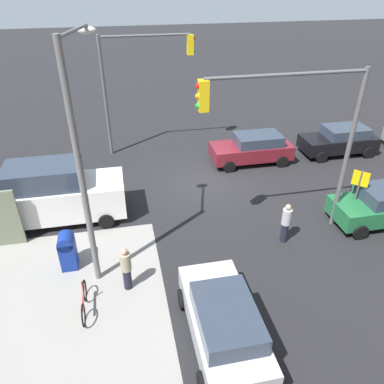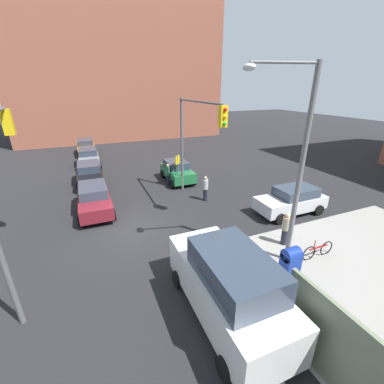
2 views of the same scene
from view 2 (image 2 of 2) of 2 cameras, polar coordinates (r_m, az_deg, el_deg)
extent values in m
plane|color=black|center=(14.37, -12.73, -8.14)|extent=(120.00, 120.00, 0.00)
cube|color=#93513D|center=(44.80, -16.76, 25.26)|extent=(16.00, 28.00, 20.07)
cylinder|color=#59595B|center=(18.38, -2.26, 10.08)|extent=(0.18, 0.18, 6.50)
cylinder|color=#59595B|center=(15.33, 1.52, 19.45)|extent=(5.70, 0.12, 0.12)
cube|color=yellow|center=(12.83, 6.90, 16.35)|extent=(0.32, 0.36, 1.00)
sphere|color=red|center=(12.65, 7.38, 17.69)|extent=(0.18, 0.18, 0.18)
sphere|color=orange|center=(12.68, 7.31, 16.25)|extent=(0.18, 0.18, 0.18)
sphere|color=green|center=(12.72, 7.24, 14.82)|extent=(0.18, 0.18, 0.18)
cube|color=yellow|center=(12.90, -35.79, 12.46)|extent=(0.32, 0.36, 1.00)
sphere|color=red|center=(13.05, -35.96, 13.93)|extent=(0.18, 0.18, 0.18)
sphere|color=orange|center=(13.07, -35.63, 12.57)|extent=(0.18, 0.18, 0.18)
sphere|color=green|center=(13.11, -35.32, 11.22)|extent=(0.18, 0.18, 0.18)
cylinder|color=slate|center=(10.86, 22.92, 3.61)|extent=(0.20, 0.20, 8.00)
cylinder|color=slate|center=(9.83, 19.97, 25.46)|extent=(0.71, 2.35, 0.10)
ellipsoid|color=silver|center=(9.36, 12.59, 25.46)|extent=(0.56, 0.36, 0.24)
cylinder|color=#4C4C4C|center=(19.71, -3.20, 4.75)|extent=(0.08, 0.08, 2.40)
cube|color=yellow|center=(19.47, -3.25, 7.13)|extent=(0.48, 0.48, 0.64)
cube|color=navy|center=(11.26, 20.85, -15.21)|extent=(0.56, 0.64, 1.15)
cylinder|color=navy|center=(10.93, 21.27, -12.80)|extent=(0.56, 0.64, 0.56)
cube|color=maroon|center=(16.69, -20.81, -1.98)|extent=(4.39, 1.80, 0.75)
cube|color=#2D3847|center=(16.78, -21.18, 0.51)|extent=(2.46, 1.58, 0.55)
cylinder|color=black|center=(15.51, -17.00, -4.87)|extent=(0.64, 0.22, 0.64)
cylinder|color=black|center=(15.51, -23.61, -5.85)|extent=(0.64, 0.22, 0.64)
cylinder|color=black|center=(18.23, -18.11, -0.83)|extent=(0.64, 0.22, 0.64)
cylinder|color=black|center=(18.23, -23.71, -1.66)|extent=(0.64, 0.22, 0.64)
cube|color=black|center=(21.67, -21.76, 3.39)|extent=(4.26, 1.80, 0.75)
cube|color=#2D3847|center=(21.81, -22.04, 5.27)|extent=(2.38, 1.58, 0.55)
cylinder|color=black|center=(20.43, -18.95, 1.56)|extent=(0.64, 0.22, 0.64)
cylinder|color=black|center=(20.44, -23.94, 0.82)|extent=(0.64, 0.22, 0.64)
cylinder|color=black|center=(23.17, -19.57, 3.90)|extent=(0.64, 0.22, 0.64)
cylinder|color=black|center=(23.18, -23.98, 3.24)|extent=(0.64, 0.22, 0.64)
cube|color=#B7BABF|center=(16.57, 20.95, -2.18)|extent=(1.80, 4.23, 0.75)
cube|color=#2D3847|center=(16.55, 22.12, 0.07)|extent=(1.58, 2.37, 0.55)
cylinder|color=black|center=(15.23, 19.02, -5.67)|extent=(0.22, 0.64, 0.64)
cylinder|color=black|center=(16.44, 14.99, -3.03)|extent=(0.22, 0.64, 0.64)
cylinder|color=black|center=(17.16, 26.33, -3.61)|extent=(0.22, 0.64, 0.64)
cylinder|color=black|center=(18.25, 22.24, -1.40)|extent=(0.22, 0.64, 0.64)
cube|color=orange|center=(31.83, -22.41, 9.02)|extent=(4.12, 1.80, 0.75)
cube|color=#2D3847|center=(32.03, -22.60, 10.26)|extent=(2.31, 1.58, 0.55)
cylinder|color=black|center=(30.56, -20.54, 8.05)|extent=(0.64, 0.22, 0.64)
cylinder|color=black|center=(30.56, -23.91, 7.55)|extent=(0.64, 0.22, 0.64)
cylinder|color=black|center=(33.30, -20.84, 9.10)|extent=(0.64, 0.22, 0.64)
cylinder|color=black|center=(33.30, -23.94, 8.64)|extent=(0.64, 0.22, 0.64)
cube|color=slate|center=(26.88, -21.96, 6.85)|extent=(4.05, 1.80, 0.75)
cube|color=#2D3847|center=(27.05, -22.18, 8.34)|extent=(2.27, 1.58, 0.55)
cylinder|color=black|center=(25.66, -19.72, 5.61)|extent=(0.64, 0.22, 0.64)
cylinder|color=black|center=(25.66, -23.72, 5.02)|extent=(0.64, 0.22, 0.64)
cylinder|color=black|center=(28.32, -20.14, 7.05)|extent=(0.64, 0.22, 0.64)
cylinder|color=black|center=(28.32, -23.77, 6.51)|extent=(0.64, 0.22, 0.64)
cube|color=#1E6638|center=(20.82, -3.23, 4.26)|extent=(3.83, 1.80, 0.75)
cube|color=#2D3847|center=(20.90, -3.55, 6.19)|extent=(2.15, 1.58, 0.55)
cylinder|color=black|center=(20.10, 0.47, 2.48)|extent=(0.64, 0.22, 0.64)
cylinder|color=black|center=(19.50, -4.41, 1.78)|extent=(0.64, 0.22, 0.64)
cylinder|color=black|center=(22.39, -2.16, 4.58)|extent=(0.64, 0.22, 0.64)
cylinder|color=black|center=(21.86, -6.59, 4.00)|extent=(0.64, 0.22, 0.64)
cube|color=white|center=(9.06, 7.51, -20.61)|extent=(5.40, 2.10, 1.40)
cube|color=#2D3847|center=(8.04, 9.51, -16.48)|extent=(3.02, 1.85, 0.90)
cylinder|color=black|center=(10.44, -3.29, -18.69)|extent=(0.64, 0.22, 0.64)
cylinder|color=black|center=(11.13, 7.36, -15.84)|extent=(0.64, 0.22, 0.64)
cylinder|color=black|center=(8.22, 7.15, -34.34)|extent=(0.64, 0.22, 0.64)
cylinder|color=black|center=(9.08, 20.40, -28.47)|extent=(0.64, 0.22, 0.64)
cylinder|color=#9E937A|center=(13.06, 20.21, -6.60)|extent=(0.36, 0.36, 0.65)
sphere|color=tan|center=(12.86, 20.46, -4.90)|extent=(0.22, 0.22, 0.22)
cylinder|color=#1E1E2D|center=(13.41, 19.79, -9.36)|extent=(0.28, 0.28, 0.82)
cylinder|color=#B2B2B7|center=(17.02, 3.01, 1.72)|extent=(0.36, 0.36, 0.66)
sphere|color=tan|center=(16.87, 3.05, 3.13)|extent=(0.23, 0.23, 0.23)
cylinder|color=#1E1E2D|center=(17.30, 2.97, -0.60)|extent=(0.28, 0.28, 0.83)
cylinder|color=#2D664C|center=(19.90, -5.38, 4.68)|extent=(0.36, 0.36, 0.65)
sphere|color=tan|center=(19.77, -5.43, 5.89)|extent=(0.22, 0.22, 0.22)
cylinder|color=#1E1E2D|center=(20.13, -5.31, 2.69)|extent=(0.28, 0.28, 0.82)
torus|color=black|center=(13.48, 27.66, -10.98)|extent=(0.05, 0.71, 0.71)
torus|color=black|center=(12.77, 24.55, -12.30)|extent=(0.05, 0.71, 0.71)
cube|color=maroon|center=(13.03, 26.29, -10.96)|extent=(0.04, 1.04, 0.08)
cylinder|color=maroon|center=(12.72, 25.61, -10.41)|extent=(0.04, 0.04, 0.40)
torus|color=black|center=(21.29, -0.04, 3.68)|extent=(0.71, 0.05, 0.71)
torus|color=black|center=(22.20, -1.07, 4.47)|extent=(0.71, 0.05, 0.71)
cube|color=#1E5999|center=(21.69, -0.57, 4.53)|extent=(1.04, 0.04, 0.08)
cylinder|color=#1E5999|center=(21.87, -0.85, 5.34)|extent=(0.04, 0.04, 0.40)
camera|label=1|loc=(19.74, 46.18, 22.65)|focal=35.00mm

